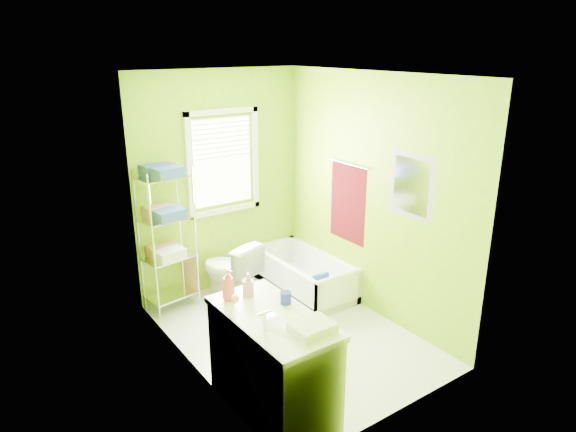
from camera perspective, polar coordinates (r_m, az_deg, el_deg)
ground at (r=5.44m, az=0.29°, el=-13.02°), size 2.90×2.90×0.00m
room_envelope at (r=4.81m, az=0.32°, el=2.87°), size 2.14×2.94×2.62m
window at (r=6.00m, az=-7.22°, el=6.57°), size 0.92×0.05×1.22m
door at (r=3.72m, az=-3.96°, el=-11.27°), size 0.09×0.80×2.00m
right_wall_decor at (r=5.50m, az=9.27°, el=2.20°), size 0.04×1.48×1.17m
bathtub at (r=6.27m, az=1.88°, el=-7.02°), size 0.64×1.38×0.45m
toilet at (r=5.96m, az=-6.49°, el=-6.09°), size 0.62×0.83×0.75m
vanity at (r=4.24m, az=-1.65°, el=-15.73°), size 0.59×1.15×1.13m
wire_shelf_unit at (r=5.71m, az=-13.35°, el=-0.77°), size 0.59×0.48×1.65m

